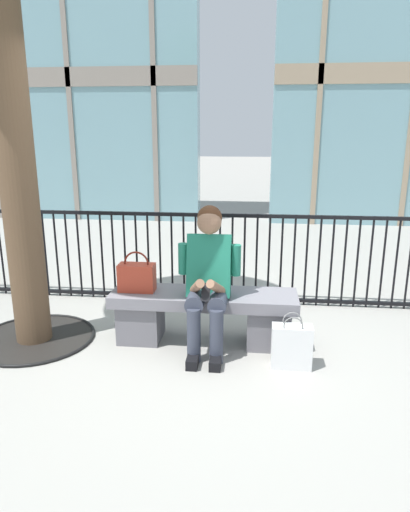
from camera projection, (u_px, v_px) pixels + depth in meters
ground_plane at (204, 341)px, 4.07m from camera, size 60.00×60.00×0.00m
stone_bench at (204, 312)px, 4.00m from camera, size 1.60×0.44×0.45m
seated_person_with_phone at (208, 275)px, 3.77m from camera, size 0.52×0.66×1.21m
handbag_on_bench at (137, 277)px, 3.97m from camera, size 0.31×0.15×0.35m
shopping_bag at (292, 346)px, 3.58m from camera, size 0.31×0.14×0.44m
plaza_railing at (214, 258)px, 4.88m from camera, size 9.93×0.04×0.97m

